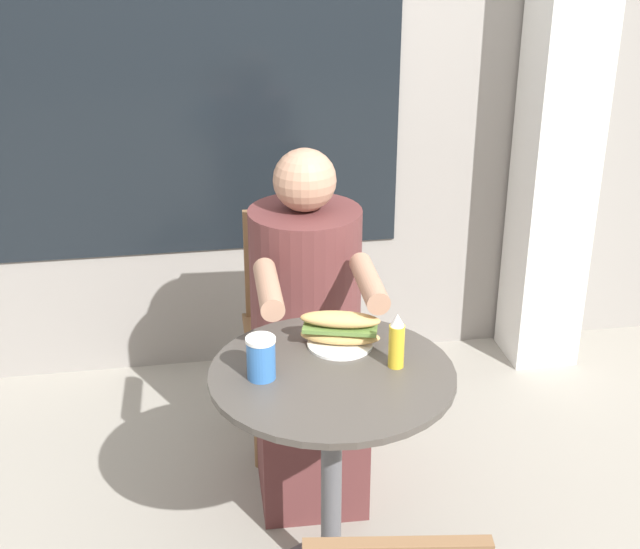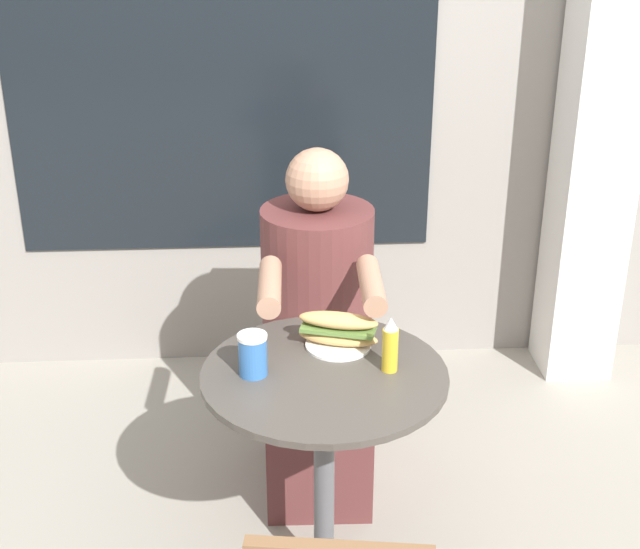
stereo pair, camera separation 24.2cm
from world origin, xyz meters
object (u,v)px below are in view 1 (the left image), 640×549
Objects in this scene: cafe_table at (332,434)px; sandwich_on_plate at (340,330)px; condiment_bottle at (397,342)px; seated_diner at (307,350)px; diner_chair at (294,305)px; drink_cup at (261,359)px.

sandwich_on_plate is (0.05, 0.14, 0.25)m from cafe_table.
seated_diner is at bearing 107.10° from condiment_bottle.
diner_chair is 7.27× the size of drink_cup.
cafe_table is 0.88m from diner_chair.
diner_chair is 0.96m from drink_cup.
diner_chair is at bearing 76.85° from drink_cup.
cafe_table is at bearing 178.97° from condiment_bottle.
condiment_bottle is at bearing -1.03° from cafe_table.
cafe_table is at bearing 90.53° from diner_chair.
drink_cup is (-0.24, -0.15, 0.01)m from sandwich_on_plate.
cafe_table is 0.33m from drink_cup.
cafe_table is 6.26× the size of drink_cup.
seated_diner is at bearing 69.27° from drink_cup.
seated_diner is at bearing 95.34° from sandwich_on_plate.
diner_chair is 0.79m from sandwich_on_plate.
diner_chair is at bearing 100.36° from condiment_bottle.
drink_cup is at bearing -179.85° from condiment_bottle.
cafe_table is 4.69× the size of condiment_bottle.
diner_chair reaches higher than drink_cup.
sandwich_on_plate is (0.04, -0.39, 0.28)m from seated_diner.
diner_chair is 3.62× the size of sandwich_on_plate.
diner_chair is at bearing -89.04° from seated_diner.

